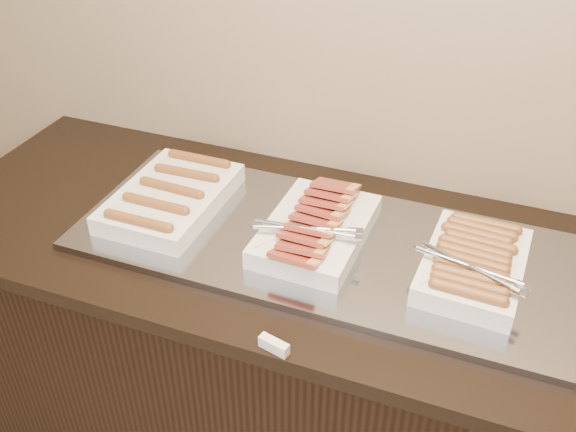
% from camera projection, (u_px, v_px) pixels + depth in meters
% --- Properties ---
extents(counter, '(2.06, 0.76, 0.90)m').
position_uv_depth(counter, '(310.00, 367.00, 1.85)').
color(counter, black).
rests_on(counter, ground).
extents(warming_tray, '(1.20, 0.50, 0.02)m').
position_uv_depth(warming_tray, '(318.00, 243.00, 1.58)').
color(warming_tray, gray).
rests_on(warming_tray, counter).
extents(dish_left, '(0.25, 0.38, 0.07)m').
position_uv_depth(dish_left, '(171.00, 197.00, 1.68)').
color(dish_left, silver).
rests_on(dish_left, warming_tray).
extents(dish_center, '(0.27, 0.37, 0.09)m').
position_uv_depth(dish_center, '(316.00, 228.00, 1.56)').
color(dish_center, silver).
rests_on(dish_center, warming_tray).
extents(dish_right, '(0.27, 0.33, 0.08)m').
position_uv_depth(dish_right, '(473.00, 264.00, 1.45)').
color(dish_right, silver).
rests_on(dish_right, warming_tray).
extents(label_holder, '(0.07, 0.03, 0.03)m').
position_uv_depth(label_holder, '(274.00, 345.00, 1.30)').
color(label_holder, silver).
rests_on(label_holder, counter).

